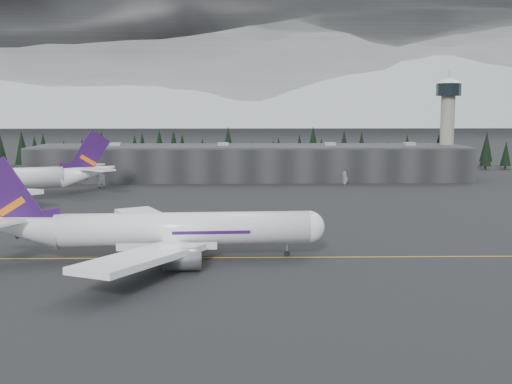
{
  "coord_description": "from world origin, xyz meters",
  "views": [
    {
      "loc": [
        -2.9,
        -114.76,
        26.92
      ],
      "look_at": [
        0.0,
        20.0,
        9.0
      ],
      "focal_mm": 45.0,
      "sensor_mm": 36.0,
      "label": 1
    }
  ],
  "objects_px": {
    "terminal": "(250,162)",
    "gse_vehicle_b": "(345,182)",
    "gse_vehicle_a": "(102,186)",
    "control_tower": "(448,116)",
    "jet_main": "(152,230)"
  },
  "relations": [
    {
      "from": "terminal",
      "to": "control_tower",
      "type": "distance_m",
      "value": 76.98
    },
    {
      "from": "gse_vehicle_a",
      "to": "terminal",
      "type": "bearing_deg",
      "value": 11.27
    },
    {
      "from": "terminal",
      "to": "gse_vehicle_b",
      "type": "height_order",
      "value": "terminal"
    },
    {
      "from": "control_tower",
      "to": "jet_main",
      "type": "bearing_deg",
      "value": -125.74
    },
    {
      "from": "terminal",
      "to": "gse_vehicle_b",
      "type": "xyz_separation_m",
      "value": [
        33.06,
        -17.58,
        -5.51
      ]
    },
    {
      "from": "terminal",
      "to": "gse_vehicle_a",
      "type": "relative_size",
      "value": 34.57
    },
    {
      "from": "terminal",
      "to": "control_tower",
      "type": "bearing_deg",
      "value": 2.29
    },
    {
      "from": "control_tower",
      "to": "jet_main",
      "type": "xyz_separation_m",
      "value": [
        -93.9,
        -130.46,
        -18.18
      ]
    },
    {
      "from": "terminal",
      "to": "gse_vehicle_b",
      "type": "relative_size",
      "value": 34.54
    },
    {
      "from": "gse_vehicle_a",
      "to": "jet_main",
      "type": "bearing_deg",
      "value": -88.43
    },
    {
      "from": "jet_main",
      "to": "control_tower",
      "type": "bearing_deg",
      "value": 50.99
    },
    {
      "from": "terminal",
      "to": "control_tower",
      "type": "xyz_separation_m",
      "value": [
        75.0,
        3.0,
        17.11
      ]
    },
    {
      "from": "gse_vehicle_a",
      "to": "gse_vehicle_b",
      "type": "distance_m",
      "value": 83.47
    },
    {
      "from": "jet_main",
      "to": "gse_vehicle_a",
      "type": "distance_m",
      "value": 107.09
    },
    {
      "from": "terminal",
      "to": "control_tower",
      "type": "relative_size",
      "value": 4.24
    }
  ]
}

